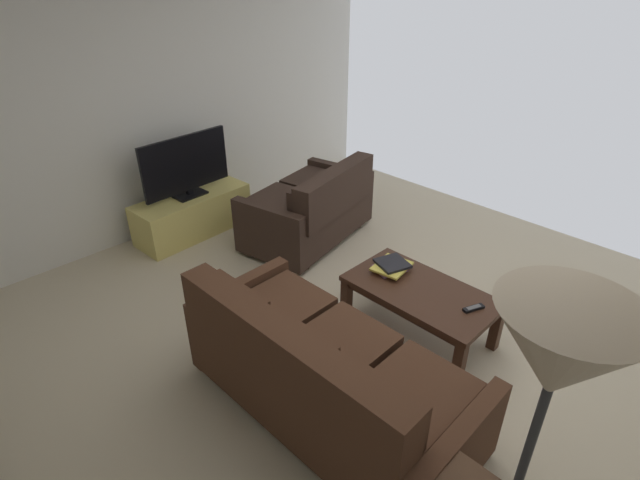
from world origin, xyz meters
name	(u,v)px	position (x,y,z in m)	size (l,w,h in m)	color
ground_plane	(394,343)	(0.00, 0.00, 0.00)	(5.90, 5.27, 0.01)	beige
wall_right	(166,96)	(2.95, 0.00, 1.35)	(0.12, 5.27, 2.70)	silver
sofa_main	(322,373)	(-0.09, 0.87, 0.37)	(1.86, 0.88, 0.87)	black
loveseat_near	(312,208)	(1.58, -0.67, 0.36)	(1.04, 1.47, 0.82)	black
coffee_table	(420,296)	(-0.04, -0.22, 0.34)	(1.10, 0.60, 0.41)	#3D2316
floor_lamp	(552,378)	(-1.36, 1.28, 1.54)	(0.38, 0.38, 1.77)	#262628
tv_stand	(193,214)	(2.57, 0.11, 0.22)	(0.51, 1.22, 0.43)	#D8C666
flat_tv	(186,165)	(2.57, 0.11, 0.76)	(0.22, 0.97, 0.62)	black
book_stack	(391,266)	(0.28, -0.27, 0.44)	(0.29, 0.32, 0.07)	#996699
tv_remote	(474,308)	(-0.44, -0.28, 0.42)	(0.10, 0.16, 0.02)	black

